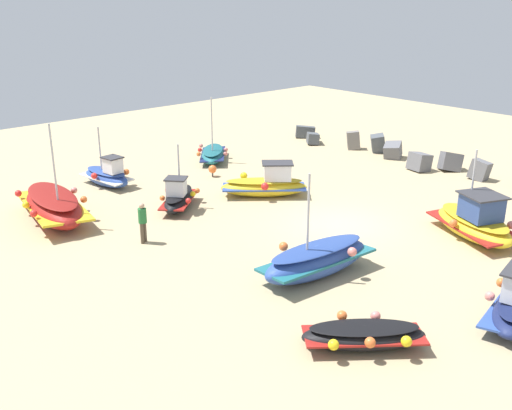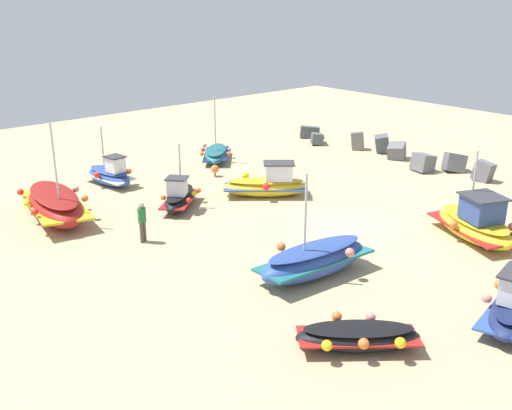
% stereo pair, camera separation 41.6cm
% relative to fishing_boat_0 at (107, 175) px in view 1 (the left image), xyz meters
% --- Properties ---
extents(ground_plane, '(55.46, 55.46, 0.00)m').
position_rel_fishing_boat_0_xyz_m(ground_plane, '(11.15, 4.57, -0.53)').
color(ground_plane, tan).
extents(fishing_boat_0, '(3.23, 1.77, 2.94)m').
position_rel_fishing_boat_0_xyz_m(fishing_boat_0, '(0.00, 0.00, 0.00)').
color(fishing_boat_0, '#2D4C9E').
rests_on(fishing_boat_0, ground_plane).
extents(fishing_boat_1, '(3.45, 3.23, 3.73)m').
position_rel_fishing_boat_0_xyz_m(fishing_boat_1, '(-0.22, 6.81, -0.14)').
color(fishing_boat_1, '#1E6670').
rests_on(fishing_boat_1, ground_plane).
extents(fishing_boat_2, '(3.08, 3.38, 0.75)m').
position_rel_fishing_boat_0_xyz_m(fishing_boat_2, '(17.51, -1.89, -0.17)').
color(fishing_boat_2, black).
rests_on(fishing_boat_2, ground_plane).
extents(fishing_boat_3, '(2.80, 3.02, 2.89)m').
position_rel_fishing_boat_0_xyz_m(fishing_boat_3, '(5.12, 0.73, -0.02)').
color(fishing_boat_3, black).
rests_on(fishing_boat_3, ground_plane).
extents(fishing_boat_4, '(4.38, 3.16, 3.47)m').
position_rel_fishing_boat_0_xyz_m(fishing_boat_4, '(15.57, 7.43, 0.12)').
color(fishing_boat_4, gold).
rests_on(fishing_boat_4, ground_plane).
extents(fishing_boat_5, '(2.15, 4.48, 3.76)m').
position_rel_fishing_boat_0_xyz_m(fishing_boat_5, '(13.74, 0.35, 0.07)').
color(fishing_boat_5, '#2D4C9E').
rests_on(fishing_boat_5, ground_plane).
extents(fishing_boat_6, '(3.69, 3.99, 1.65)m').
position_rel_fishing_boat_0_xyz_m(fishing_boat_6, '(6.41, 4.80, 0.03)').
color(fishing_boat_6, gold).
rests_on(fishing_boat_6, ground_plane).
extents(fishing_boat_8, '(5.31, 2.88, 4.35)m').
position_rel_fishing_boat_0_xyz_m(fishing_boat_8, '(2.80, -4.01, 0.12)').
color(fishing_boat_8, maroon).
rests_on(fishing_boat_8, ground_plane).
extents(person_walking, '(0.32, 0.32, 1.62)m').
position_rel_fishing_boat_0_xyz_m(person_walking, '(7.39, -2.50, 0.40)').
color(person_walking, brown).
rests_on(person_walking, ground_plane).
extents(breakwater_rocks, '(24.44, 2.65, 1.35)m').
position_rel_fishing_boat_0_xyz_m(breakwater_rocks, '(11.63, 14.66, -0.10)').
color(breakwater_rocks, '#4C5156').
rests_on(breakwater_rocks, ground_plane).
extents(mooring_buoy_0, '(0.42, 0.42, 0.61)m').
position_rel_fishing_boat_0_xyz_m(mooring_buoy_0, '(2.27, 4.84, -0.13)').
color(mooring_buoy_0, '#3F3F42').
rests_on(mooring_buoy_0, ground_plane).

